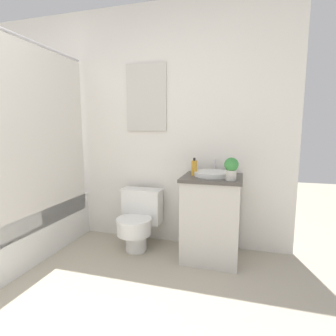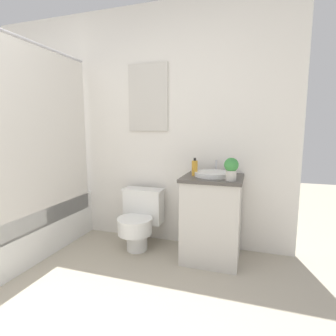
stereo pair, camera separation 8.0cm
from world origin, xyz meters
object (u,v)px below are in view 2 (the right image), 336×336
(soap_bottle, at_px, (195,168))
(sink, at_px, (213,174))
(potted_plant, at_px, (231,168))
(toilet, at_px, (140,218))

(soap_bottle, bearing_deg, sink, 9.58)
(soap_bottle, distance_m, potted_plant, 0.38)
(toilet, relative_size, soap_bottle, 3.63)
(toilet, relative_size, sink, 1.58)
(potted_plant, bearing_deg, sink, 134.65)
(toilet, bearing_deg, sink, -0.10)
(soap_bottle, bearing_deg, toilet, 177.06)
(sink, bearing_deg, potted_plant, -45.35)
(soap_bottle, height_order, potted_plant, potted_plant)
(toilet, relative_size, potted_plant, 3.09)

